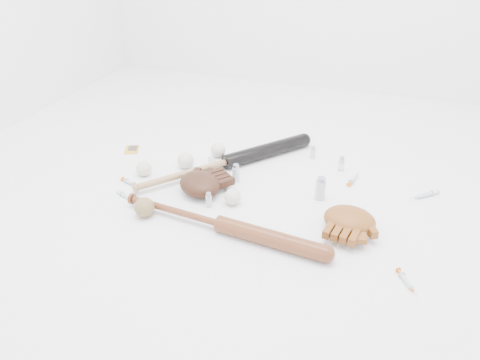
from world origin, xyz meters
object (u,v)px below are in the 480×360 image
(bat_dark, at_px, (227,162))
(pedestal, at_px, (218,160))
(bat_wood, at_px, (220,224))
(glove_dark, at_px, (200,184))

(bat_dark, height_order, pedestal, bat_dark)
(bat_wood, bearing_deg, glove_dark, 134.76)
(bat_dark, distance_m, bat_wood, 0.49)
(bat_dark, bearing_deg, bat_wood, -123.14)
(bat_dark, bearing_deg, pedestal, 99.35)
(bat_wood, bearing_deg, bat_dark, 114.06)
(bat_wood, distance_m, glove_dark, 0.29)
(bat_dark, bearing_deg, glove_dark, -148.85)
(bat_dark, xyz_separation_m, pedestal, (-0.06, 0.03, -0.02))
(glove_dark, distance_m, pedestal, 0.27)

